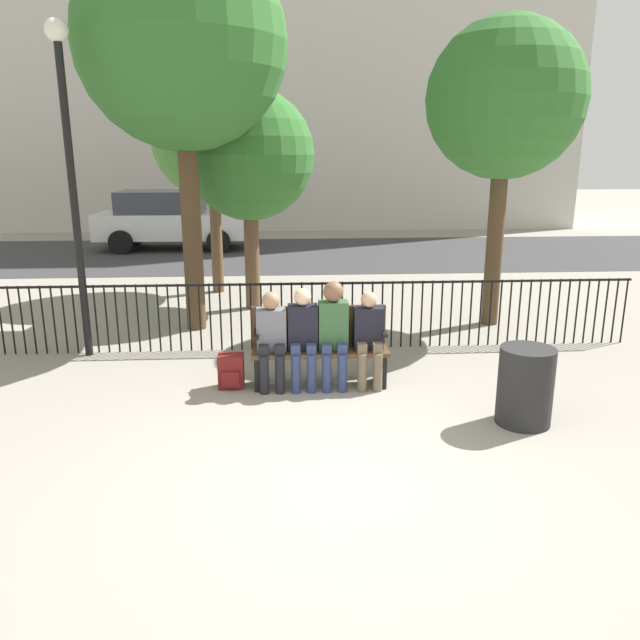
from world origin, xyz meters
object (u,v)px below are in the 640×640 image
object	(u,v)px
seated_person_1	(303,333)
lamp_post	(68,147)
tree_1	(249,156)
parked_car_0	(171,219)
seated_person_2	(333,328)
seated_person_3	(369,334)
park_bench	(320,344)
trash_bin	(525,386)
seated_person_0	(272,335)
backpack	(231,371)
tree_2	(505,101)
tree_0	(182,44)
tree_3	(212,139)

from	to	relation	value
seated_person_1	lamp_post	size ratio (longest dim) A/B	0.28
tree_1	parked_car_0	size ratio (longest dim) A/B	0.88
seated_person_2	lamp_post	bearing A→B (deg)	156.77
seated_person_3	parked_car_0	size ratio (longest dim) A/B	0.27
park_bench	seated_person_1	bearing A→B (deg)	-147.31
park_bench	lamp_post	bearing A→B (deg)	157.71
parked_car_0	trash_bin	distance (m)	13.32
park_bench	seated_person_0	xyz separation A→B (m)	(-0.56, -0.13, 0.15)
park_bench	backpack	xyz separation A→B (m)	(-1.04, -0.09, -0.29)
seated_person_2	tree_2	xyz separation A→B (m)	(2.74, 2.61, 2.68)
seated_person_0	tree_2	world-z (taller)	tree_2
tree_2	seated_person_0	bearing A→B (deg)	-142.88
lamp_post	parked_car_0	bearing A→B (deg)	92.65
lamp_post	parked_car_0	world-z (taller)	lamp_post
parked_car_0	tree_1	bearing A→B (deg)	-70.05
seated_person_2	park_bench	bearing A→B (deg)	140.71
tree_0	parked_car_0	world-z (taller)	tree_0
lamp_post	tree_3	bearing A→B (deg)	70.31
tree_3	seated_person_3	bearing A→B (deg)	-67.01
tree_3	parked_car_0	bearing A→B (deg)	107.81
seated_person_1	tree_0	world-z (taller)	tree_0
tree_3	seated_person_0	bearing A→B (deg)	-78.06
lamp_post	backpack	bearing A→B (deg)	-33.58
seated_person_2	tree_1	world-z (taller)	tree_1
park_bench	lamp_post	distance (m)	4.00
seated_person_2	tree_2	world-z (taller)	tree_2
park_bench	seated_person_0	distance (m)	0.60
seated_person_2	tree_3	world-z (taller)	tree_3
park_bench	trash_bin	world-z (taller)	park_bench
seated_person_1	lamp_post	bearing A→B (deg)	154.20
trash_bin	seated_person_2	bearing A→B (deg)	148.08
seated_person_2	tree_0	bearing A→B (deg)	126.18
tree_1	tree_3	distance (m)	1.59
seated_person_3	trash_bin	distance (m)	1.85
seated_person_0	seated_person_2	world-z (taller)	seated_person_2
tree_0	parked_car_0	size ratio (longest dim) A/B	1.34
tree_0	trash_bin	world-z (taller)	tree_0
tree_2	lamp_post	xyz separation A→B (m)	(-5.96, -1.23, -0.66)
backpack	tree_0	bearing A→B (deg)	105.71
seated_person_2	tree_3	distance (m)	5.99
backpack	tree_1	distance (m)	4.55
park_bench	tree_2	distance (m)	4.79
seated_person_1	tree_1	bearing A→B (deg)	100.71
backpack	seated_person_0	bearing A→B (deg)	-5.16
backpack	trash_bin	xyz separation A→B (m)	(3.04, -1.18, 0.20)
seated_person_0	trash_bin	bearing A→B (deg)	-24.06
seated_person_2	lamp_post	distance (m)	4.04
seated_person_0	tree_2	xyz separation A→B (m)	(3.45, 2.61, 2.75)
backpack	parked_car_0	bearing A→B (deg)	102.71
tree_1	tree_2	bearing A→B (deg)	-18.55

